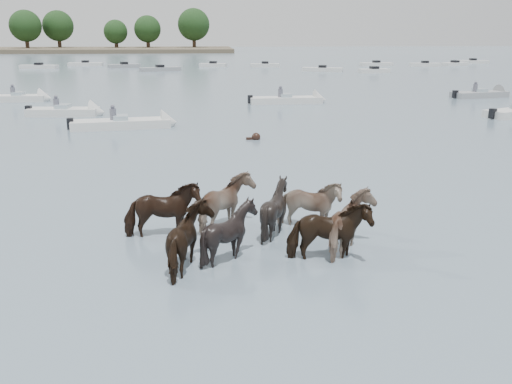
{
  "coord_description": "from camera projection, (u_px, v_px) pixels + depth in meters",
  "views": [
    {
      "loc": [
        1.37,
        -11.76,
        5.21
      ],
      "look_at": [
        2.76,
        2.78,
        1.1
      ],
      "focal_mm": 40.02,
      "sensor_mm": 36.0,
      "label": 1
    }
  ],
  "objects": [
    {
      "name": "motorboat_f",
      "position": [
        28.0,
        98.0,
        44.33
      ],
      "size": [
        4.71,
        1.61,
        1.92
      ],
      "rotation": [
        0.0,
        0.0,
        -0.0
      ],
      "color": "silver",
      "rests_on": "ground"
    },
    {
      "name": "motorboat_e",
      "position": [
        487.0,
        94.0,
        47.1
      ],
      "size": [
        5.42,
        2.7,
        1.92
      ],
      "rotation": [
        0.0,
        0.0,
        0.22
      ],
      "color": "gray",
      "rests_on": "ground"
    },
    {
      "name": "motorboat_a",
      "position": [
        75.0,
        112.0,
        36.72
      ],
      "size": [
        5.1,
        1.94,
        1.92
      ],
      "rotation": [
        0.0,
        0.0,
        -0.07
      ],
      "color": "silver",
      "rests_on": "ground"
    },
    {
      "name": "motorboat_c",
      "position": [
        296.0,
        100.0,
        43.12
      ],
      "size": [
        6.06,
        1.85,
        1.92
      ],
      "rotation": [
        0.0,
        0.0,
        0.04
      ],
      "color": "silver",
      "rests_on": "ground"
    },
    {
      "name": "ground",
      "position": [
        143.0,
        277.0,
        12.55
      ],
      "size": [
        400.0,
        400.0,
        0.0
      ],
      "primitive_type": "plane",
      "color": "slate",
      "rests_on": "ground"
    },
    {
      "name": "distant_flotilla",
      "position": [
        184.0,
        66.0,
        84.36
      ],
      "size": [
        101.09,
        25.33,
        0.93
      ],
      "color": "gray",
      "rests_on": "ground"
    },
    {
      "name": "pony_herd",
      "position": [
        258.0,
        222.0,
        14.31
      ],
      "size": [
        6.53,
        4.68,
        1.67
      ],
      "color": "black",
      "rests_on": "ground"
    },
    {
      "name": "motorboat_b",
      "position": [
        135.0,
        124.0,
        32.12
      ],
      "size": [
        6.12,
        2.42,
        1.92
      ],
      "rotation": [
        0.0,
        0.0,
        0.14
      ],
      "color": "silver",
      "rests_on": "ground"
    },
    {
      "name": "swimming_pony",
      "position": [
        255.0,
        137.0,
        28.6
      ],
      "size": [
        0.72,
        0.44,
        0.44
      ],
      "color": "black",
      "rests_on": "ground"
    }
  ]
}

